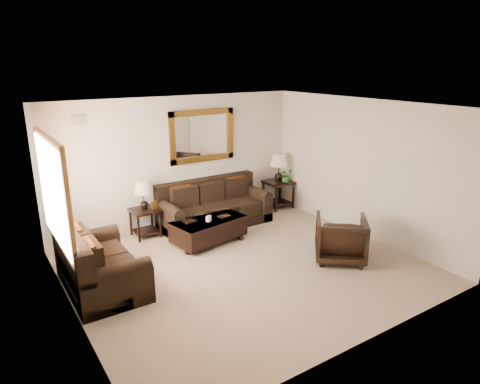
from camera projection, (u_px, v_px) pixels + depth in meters
room at (245, 191)px, 6.88m from camera, size 5.51×5.01×2.71m
window at (54, 193)px, 6.13m from camera, size 0.07×1.96×1.66m
mirror at (202, 136)px, 9.01m from camera, size 1.50×0.06×1.10m
air_vent at (79, 120)px, 7.58m from camera, size 0.25×0.02×0.18m
sofa at (214, 209)px, 9.11m from camera, size 2.32×1.00×0.95m
loveseat at (97, 267)px, 6.50m from camera, size 1.03×1.73×0.97m
end_table_left at (144, 201)px, 8.34m from camera, size 0.52×0.52×1.15m
end_table_right at (279, 173)px, 10.02m from camera, size 0.59×0.59×1.30m
coffee_table at (209, 228)px, 8.20m from camera, size 1.51×0.98×0.59m
armchair at (341, 236)px, 7.44m from camera, size 1.16×1.15×0.87m
potted_plant at (286, 176)px, 10.02m from camera, size 0.34×0.37×0.26m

